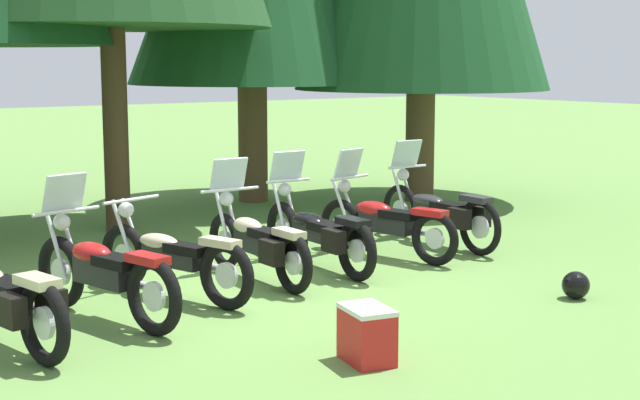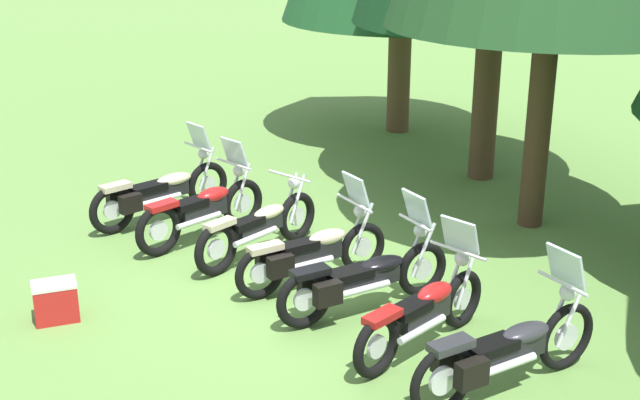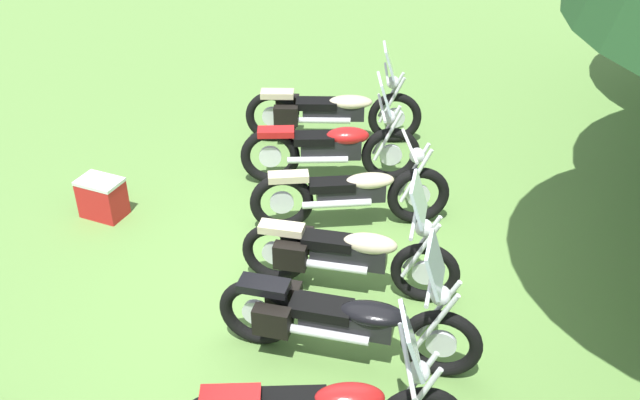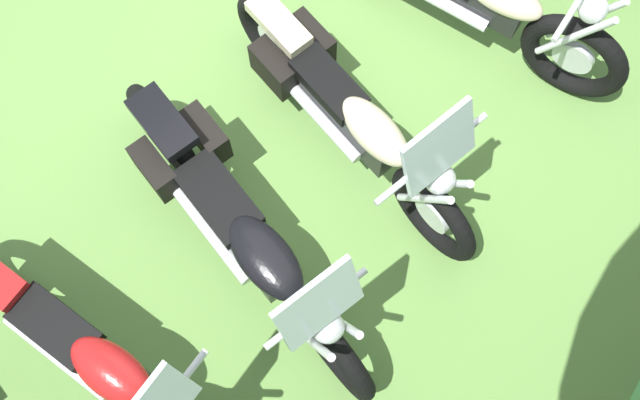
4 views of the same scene
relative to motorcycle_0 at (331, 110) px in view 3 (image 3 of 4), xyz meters
name	(u,v)px [view 3 (image 3 of 4)]	position (x,y,z in m)	size (l,w,h in m)	color
ground_plane	(337,284)	(3.06, 0.63, -0.46)	(80.00, 80.00, 0.00)	#608C42
motorcycle_0	(331,110)	(0.00, 0.00, 0.00)	(0.86, 2.37, 1.37)	black
motorcycle_1	(333,148)	(1.06, 0.22, 0.01)	(0.81, 2.18, 1.37)	black
motorcycle_2	(352,193)	(1.99, 0.60, -0.03)	(0.93, 2.18, 1.01)	black
motorcycle_3	(346,253)	(3.12, 0.72, -0.01)	(0.76, 2.17, 1.34)	black
motorcycle_4	(343,319)	(4.05, 0.85, -0.02)	(0.63, 2.33, 1.36)	black
picnic_cooler	(102,198)	(2.33, -2.24, -0.23)	(0.43, 0.55, 0.47)	red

